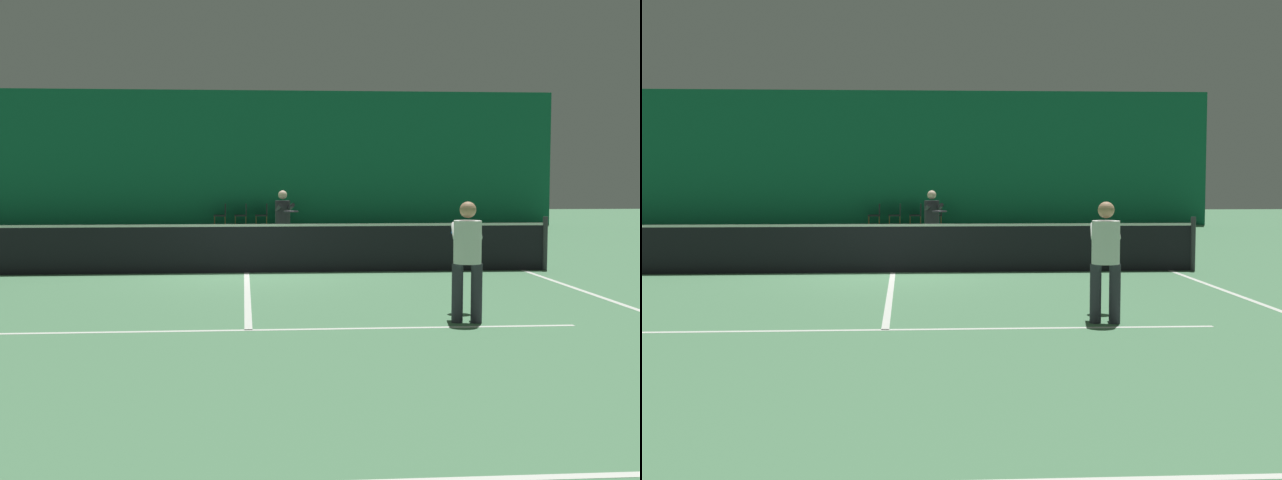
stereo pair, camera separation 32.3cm
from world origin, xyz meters
The scene contains 14 objects.
ground_plane centered at (0.00, 0.00, 0.00)m, with size 60.00×60.00×0.00m, color #4C7F56.
backdrop_curtain centered at (0.00, 15.63, 2.48)m, with size 23.00×0.12×4.97m.
court_line_baseline_far centered at (0.00, 11.90, 0.00)m, with size 11.00×0.10×0.00m.
court_line_service_far centered at (0.00, 6.40, 0.00)m, with size 8.25×0.10×0.00m.
court_line_service_near centered at (0.00, -6.40, 0.00)m, with size 8.25×0.10×0.00m.
court_line_sideline_right centered at (5.50, 0.00, 0.00)m, with size 0.10×23.80×0.00m.
court_line_centre centered at (0.00, 0.00, 0.00)m, with size 0.10×12.80×0.00m.
tennis_net centered at (0.00, 0.00, 0.51)m, with size 12.00×0.10×1.07m.
player_near centered at (2.83, -6.03, 0.91)m, with size 0.58×1.35×1.57m.
player_far centered at (0.87, 3.49, 0.90)m, with size 0.54×1.33×1.54m.
courtside_chair_0 centered at (-0.83, 15.08, 0.49)m, with size 0.44×0.44×0.84m.
courtside_chair_1 centered at (-0.08, 15.08, 0.49)m, with size 0.44×0.44×0.84m.
courtside_chair_2 centered at (0.66, 15.08, 0.49)m, with size 0.44×0.44×0.84m.
courtside_chair_3 centered at (1.41, 15.08, 0.49)m, with size 0.44×0.44×0.84m.
Camera 1 is at (-0.05, -17.27, 1.92)m, focal length 50.00 mm.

